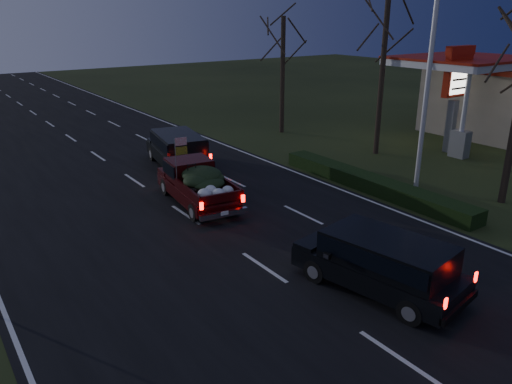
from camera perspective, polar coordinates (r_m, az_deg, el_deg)
ground at (r=14.94m, az=0.93°, el=-8.66°), size 120.00×120.00×0.00m
road_asphalt at (r=14.94m, az=0.93°, el=-8.62°), size 14.00×120.00×0.02m
hedge_row at (r=21.76m, az=13.03°, el=0.97°), size 1.00×10.00×0.60m
light_pole at (r=21.44m, az=19.32°, el=14.31°), size 0.50×0.90×9.16m
gas_price_pylon at (r=28.62m, az=21.95°, el=11.63°), size 2.00×0.41×5.57m
gas_canopy at (r=30.77m, az=22.65°, el=13.11°), size 7.10×6.10×4.88m
bare_tree_mid at (r=26.86m, az=14.61°, el=17.49°), size 3.60×3.60×8.50m
bare_tree_far at (r=31.32m, az=3.10°, el=16.24°), size 3.60×3.60×7.00m
pickup_truck at (r=19.67m, az=-6.78°, el=1.22°), size 2.30×4.82×2.43m
lead_suv at (r=24.52m, az=-8.92°, el=5.12°), size 2.80×5.01×1.36m
rear_suv at (r=13.72m, az=14.34°, el=-7.45°), size 2.66×4.76×1.29m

